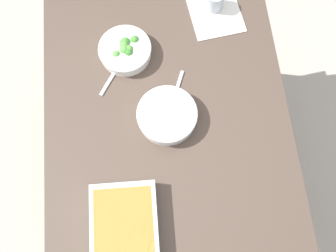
{
  "coord_description": "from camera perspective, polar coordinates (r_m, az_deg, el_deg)",
  "views": [
    {
      "loc": [
        -0.44,
        0.05,
        2.09
      ],
      "look_at": [
        0.0,
        0.0,
        0.74
      ],
      "focal_mm": 41.69,
      "sensor_mm": 36.0,
      "label": 1
    }
  ],
  "objects": [
    {
      "name": "broccoli_bowl",
      "position": [
        1.52,
        -6.27,
        10.97
      ],
      "size": [
        0.2,
        0.2,
        0.07
      ],
      "color": "white",
      "rests_on": "dining_table"
    },
    {
      "name": "placemat",
      "position": [
        1.66,
        6.65,
        16.93
      ],
      "size": [
        0.3,
        0.23,
        0.0
      ],
      "primitive_type": "cube",
      "rotation": [
        0.0,
        0.0,
        0.13
      ],
      "color": "silver",
      "rests_on": "dining_table"
    },
    {
      "name": "spoon_by_stew",
      "position": [
        1.45,
        0.92,
        4.22
      ],
      "size": [
        0.17,
        0.08,
        0.01
      ],
      "color": "silver",
      "rests_on": "dining_table"
    },
    {
      "name": "baking_dish",
      "position": [
        1.33,
        -6.38,
        -14.74
      ],
      "size": [
        0.31,
        0.23,
        0.06
      ],
      "color": "silver",
      "rests_on": "dining_table"
    },
    {
      "name": "stew_bowl",
      "position": [
        1.4,
        -0.02,
        1.56
      ],
      "size": [
        0.22,
        0.22,
        0.06
      ],
      "color": "white",
      "rests_on": "dining_table"
    },
    {
      "name": "dining_table",
      "position": [
        1.51,
        0.0,
        -1.07
      ],
      "size": [
        1.2,
        0.9,
        0.74
      ],
      "color": "#4C3D33",
      "rests_on": "ground_plane"
    },
    {
      "name": "spoon_by_broccoli",
      "position": [
        1.51,
        -7.69,
        8.02
      ],
      "size": [
        0.16,
        0.11,
        0.01
      ],
      "color": "silver",
      "rests_on": "dining_table"
    },
    {
      "name": "ground_plane",
      "position": [
        2.14,
        0.0,
        -6.21
      ],
      "size": [
        6.0,
        6.0,
        0.0
      ],
      "primitive_type": "plane",
      "color": "#B2A899"
    },
    {
      "name": "drink_cup",
      "position": [
        1.63,
        6.8,
        17.66
      ],
      "size": [
        0.07,
        0.07,
        0.08
      ],
      "color": "#B2BCC6",
      "rests_on": "dining_table"
    }
  ]
}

